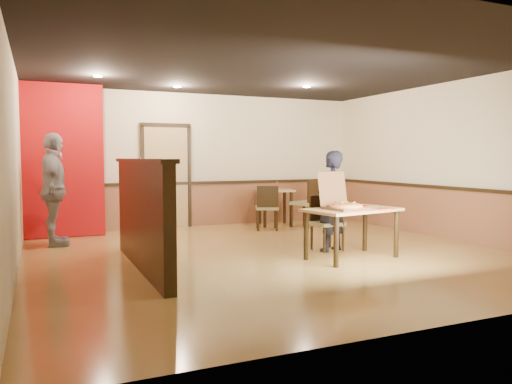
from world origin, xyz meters
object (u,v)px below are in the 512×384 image
at_px(main_table, 352,216).
at_px(pizza_box, 343,204).
at_px(diner_chair, 325,220).
at_px(side_chair_right, 309,201).
at_px(condiment, 277,185).
at_px(passerby, 54,190).
at_px(diner, 331,201).
at_px(side_chair_left, 267,206).
at_px(side_table, 275,198).

distance_m(main_table, pizza_box, 0.25).
height_order(diner_chair, side_chair_right, side_chair_right).
distance_m(main_table, condiment, 3.83).
bearing_deg(passerby, main_table, -122.41).
height_order(diner_chair, diner, diner).
height_order(side_chair_right, diner, diner).
relative_size(pizza_box, condiment, 4.35).
relative_size(main_table, pizza_box, 2.29).
relative_size(side_chair_right, condiment, 6.86).
distance_m(side_chair_left, condiment, 1.02).
height_order(pizza_box, condiment, pizza_box).
relative_size(side_chair_right, side_table, 1.18).
relative_size(main_table, side_chair_left, 1.64).
bearing_deg(side_chair_right, side_table, -75.65).
relative_size(diner, passerby, 0.84).
bearing_deg(condiment, side_table, -131.33).
bearing_deg(side_table, side_chair_right, -52.23).
bearing_deg(main_table, condiment, 69.54).
height_order(main_table, side_table, side_table).
height_order(main_table, diner, diner).
xyz_separation_m(main_table, passerby, (-3.90, 2.83, 0.31)).
xyz_separation_m(side_table, passerby, (-4.43, -0.81, 0.34)).
bearing_deg(condiment, diner_chair, -101.82).
xyz_separation_m(side_chair_left, side_chair_right, (0.95, -0.01, 0.06)).
relative_size(diner_chair, side_chair_right, 0.84).
bearing_deg(diner_chair, side_chair_right, 62.76).
bearing_deg(passerby, condiment, -74.78).
distance_m(main_table, passerby, 4.83).
bearing_deg(side_chair_left, main_table, 110.12).
relative_size(diner_chair, diner, 0.55).
distance_m(main_table, side_table, 3.67).
bearing_deg(diner_chair, diner, -85.96).
distance_m(diner_chair, passerby, 4.45).
bearing_deg(side_chair_left, side_table, -106.58).
bearing_deg(condiment, pizza_box, -102.20).
relative_size(passerby, condiment, 12.56).
xyz_separation_m(side_chair_left, side_table, (0.47, 0.61, 0.10)).
relative_size(diner_chair, condiment, 5.77).
xyz_separation_m(side_chair_left, pizza_box, (-0.23, -3.05, 0.30)).
bearing_deg(passerby, diner, -115.77).
bearing_deg(pizza_box, passerby, 135.31).
bearing_deg(pizza_box, condiment, 70.59).
height_order(side_chair_left, condiment, condiment).
height_order(diner_chair, side_table, diner_chair).
bearing_deg(main_table, side_table, 70.99).
height_order(main_table, condiment, condiment).
xyz_separation_m(side_chair_right, pizza_box, (-1.18, -3.04, 0.24)).
xyz_separation_m(pizza_box, condiment, (0.82, 3.79, 0.06)).
xyz_separation_m(diner_chair, side_chair_right, (0.99, 2.25, 0.09)).
xyz_separation_m(diner_chair, passerby, (-3.92, 2.07, 0.46)).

